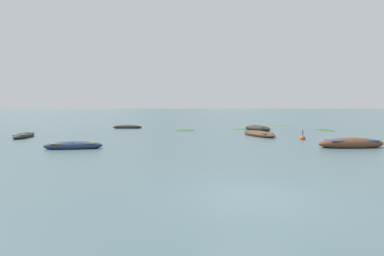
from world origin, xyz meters
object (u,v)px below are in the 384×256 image
rowboat_0 (127,127)px  rowboat_4 (351,144)px  rowboat_5 (257,128)px  rowboat_3 (24,136)px  rowboat_2 (73,146)px  mooring_buoy (303,138)px  rowboat_1 (259,134)px

rowboat_0 → rowboat_4: 24.49m
rowboat_5 → rowboat_3: bearing=-168.8°
rowboat_2 → rowboat_5: 20.10m
mooring_buoy → rowboat_0: bearing=131.2°
rowboat_2 → rowboat_4: 16.53m
rowboat_0 → rowboat_2: 18.12m
rowboat_2 → rowboat_0: bearing=82.5°
rowboat_1 → mooring_buoy: size_ratio=5.53×
rowboat_2 → rowboat_3: size_ratio=0.89×
rowboat_1 → rowboat_3: rowboat_1 is taller
rowboat_0 → mooring_buoy: (13.50, -15.41, -0.07)m
rowboat_1 → rowboat_4: 8.43m
rowboat_0 → rowboat_2: rowboat_2 is taller
rowboat_0 → rowboat_2: size_ratio=1.07×
rowboat_2 → mooring_buoy: mooring_buoy is taller
rowboat_0 → rowboat_4: (14.02, -20.08, 0.07)m
rowboat_0 → rowboat_3: same height
rowboat_5 → mooring_buoy: mooring_buoy is taller
rowboat_3 → rowboat_5: size_ratio=0.96×
rowboat_3 → rowboat_2: bearing=-55.5°
rowboat_0 → mooring_buoy: 20.49m
rowboat_0 → rowboat_5: size_ratio=0.91×
rowboat_1 → mooring_buoy: mooring_buoy is taller
rowboat_1 → rowboat_4: bearing=-71.6°
rowboat_4 → rowboat_3: bearing=155.5°
rowboat_2 → rowboat_1: bearing=23.2°
rowboat_1 → rowboat_3: bearing=174.2°
rowboat_2 → mooring_buoy: bearing=9.1°
rowboat_2 → rowboat_5: bearing=36.9°
rowboat_3 → mooring_buoy: (21.25, -5.27, -0.07)m
rowboat_4 → rowboat_5: rowboat_4 is taller
rowboat_0 → rowboat_3: 12.76m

